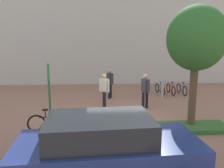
{
  "coord_description": "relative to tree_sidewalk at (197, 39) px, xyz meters",
  "views": [
    {
      "loc": [
        -0.75,
        -9.53,
        3.23
      ],
      "look_at": [
        -0.05,
        2.32,
        1.0
      ],
      "focal_mm": 36.11,
      "sensor_mm": 36.0,
      "label": 1
    }
  ],
  "objects": [
    {
      "name": "car_navy_sedan",
      "position": [
        -3.35,
        -3.07,
        -2.56
      ],
      "size": [
        4.41,
        2.26,
        1.54
      ],
      "color": "navy",
      "rests_on": "ground"
    },
    {
      "name": "bike_rack_cluster",
      "position": [
        1.0,
        5.55,
        -2.97
      ],
      "size": [
        2.11,
        1.62,
        0.83
      ],
      "color": "#99999E",
      "rests_on": "ground"
    },
    {
      "name": "parking_sign_post",
      "position": [
        -5.23,
        -0.19,
        -1.69
      ],
      "size": [
        0.12,
        0.36,
        2.49
      ],
      "color": "#2D7238",
      "rests_on": "ground"
    },
    {
      "name": "planter_strip",
      "position": [
        -2.17,
        -0.19,
        -3.24
      ],
      "size": [
        7.0,
        1.1,
        0.16
      ],
      "primitive_type": "cube",
      "color": "#336028",
      "rests_on": "ground"
    },
    {
      "name": "bike_at_sign",
      "position": [
        -5.25,
        -0.07,
        -2.97
      ],
      "size": [
        1.67,
        0.42,
        0.86
      ],
      "color": "black",
      "rests_on": "ground"
    },
    {
      "name": "person_suited_navy",
      "position": [
        -1.26,
        2.54,
        -2.33
      ],
      "size": [
        0.37,
        0.59,
        1.72
      ],
      "color": "black",
      "rests_on": "ground"
    },
    {
      "name": "person_shirt_white",
      "position": [
        -3.24,
        2.75,
        -2.33
      ],
      "size": [
        0.5,
        0.48,
        1.72
      ],
      "color": "black",
      "rests_on": "ground"
    },
    {
      "name": "ground_plane",
      "position": [
        -2.75,
        1.54,
        -3.32
      ],
      "size": [
        60.0,
        60.0,
        0.0
      ],
      "primitive_type": "plane",
      "color": "#936651"
    },
    {
      "name": "building_facade",
      "position": [
        -2.75,
        9.78,
        1.68
      ],
      "size": [
        28.0,
        1.2,
        10.0
      ],
      "primitive_type": "cube",
      "color": "beige",
      "rests_on": "ground"
    },
    {
      "name": "person_suited_dark",
      "position": [
        -2.86,
        4.73,
        -2.33
      ],
      "size": [
        0.39,
        0.56,
        1.72
      ],
      "color": "black",
      "rests_on": "ground"
    },
    {
      "name": "bollard_steel",
      "position": [
        0.23,
        4.76,
        -2.87
      ],
      "size": [
        0.16,
        0.16,
        0.9
      ],
      "primitive_type": "cylinder",
      "color": "#ADADB2",
      "rests_on": "ground"
    },
    {
      "name": "tree_sidewalk",
      "position": [
        0.0,
        0.0,
        0.0
      ],
      "size": [
        2.12,
        2.12,
        4.52
      ],
      "color": "brown",
      "rests_on": "ground"
    }
  ]
}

